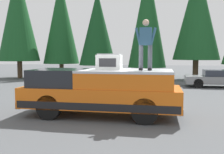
# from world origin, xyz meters

# --- Properties ---
(ground_plane) EXTENTS (90.00, 90.00, 0.00)m
(ground_plane) POSITION_xyz_m (0.00, 0.00, 0.00)
(ground_plane) COLOR #4C4F51
(pickup_truck) EXTENTS (2.01, 5.54, 1.65)m
(pickup_truck) POSITION_xyz_m (-0.31, 0.33, 0.87)
(pickup_truck) COLOR orange
(pickup_truck) RESTS_ON ground
(compressor_unit) EXTENTS (0.65, 0.84, 0.56)m
(compressor_unit) POSITION_xyz_m (-0.32, 0.03, 1.93)
(compressor_unit) COLOR silver
(compressor_unit) RESTS_ON pickup_truck
(person_on_truck_bed) EXTENTS (0.29, 0.72, 1.69)m
(person_on_truck_bed) POSITION_xyz_m (-0.45, -1.22, 2.55)
(person_on_truck_bed) COLOR #4C515B
(person_on_truck_bed) RESTS_ON pickup_truck
(parked_car_grey) EXTENTS (1.64, 4.10, 1.16)m
(parked_car_grey) POSITION_xyz_m (9.05, -5.47, 0.58)
(parked_car_grey) COLOR gray
(parked_car_grey) RESTS_ON ground
(conifer_left) EXTENTS (3.93, 3.93, 9.75)m
(conifer_left) POSITION_xyz_m (13.93, -4.68, 5.73)
(conifer_left) COLOR #4C3826
(conifer_left) RESTS_ON ground
(conifer_center_left) EXTENTS (3.35, 3.35, 10.04)m
(conifer_center_left) POSITION_xyz_m (13.84, -0.51, 5.54)
(conifer_center_left) COLOR #4C3826
(conifer_center_left) RESTS_ON ground
(conifer_center_right) EXTENTS (3.25, 3.25, 7.79)m
(conifer_center_right) POSITION_xyz_m (13.08, 3.81, 4.52)
(conifer_center_right) COLOR #4C3826
(conifer_center_right) RESTS_ON ground
(conifer_right) EXTENTS (3.45, 3.45, 9.59)m
(conifer_right) POSITION_xyz_m (14.61, 7.83, 5.45)
(conifer_right) COLOR #4C3826
(conifer_right) RESTS_ON ground
(conifer_far_right) EXTENTS (3.72, 3.72, 10.19)m
(conifer_far_right) POSITION_xyz_m (12.72, 11.20, 5.89)
(conifer_far_right) COLOR #4C3826
(conifer_far_right) RESTS_ON ground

